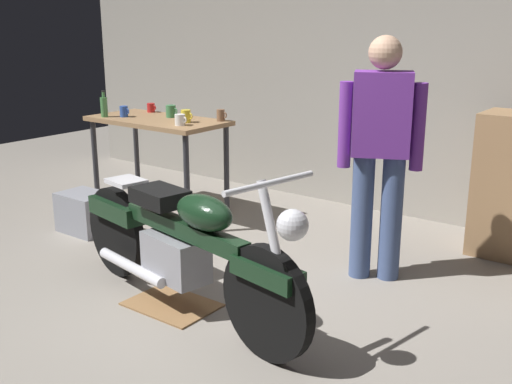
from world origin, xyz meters
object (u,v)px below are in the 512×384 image
object	(u,v)px
storage_bin	(85,212)
mug_yellow_tall	(186,116)
person_standing	(380,149)
mug_blue_enamel	(124,111)
mug_red_diner	(151,108)
bottle	(104,106)
mug_brown_stoneware	(221,115)
mug_green_speckled	(171,111)
mug_white_ceramic	(180,120)
motorcycle	(181,243)

from	to	relation	value
storage_bin	mug_yellow_tall	distance (m)	1.20
person_standing	mug_blue_enamel	bearing A→B (deg)	-26.32
mug_yellow_tall	mug_red_diner	xyz separation A→B (m)	(-0.69, 0.25, -0.01)
mug_yellow_tall	bottle	size ratio (longest dim) A/B	0.50
mug_blue_enamel	mug_brown_stoneware	size ratio (longest dim) A/B	1.02
mug_red_diner	mug_yellow_tall	bearing A→B (deg)	-19.68
mug_yellow_tall	mug_red_diner	distance (m)	0.74
mug_green_speckled	bottle	xyz separation A→B (m)	(-0.50, -0.35, 0.04)
person_standing	mug_white_ceramic	world-z (taller)	person_standing
motorcycle	mug_brown_stoneware	distance (m)	1.94
mug_green_speckled	motorcycle	bearing A→B (deg)	-44.30
storage_bin	mug_white_ceramic	xyz separation A→B (m)	(0.58, 0.60, 0.78)
storage_bin	person_standing	bearing A→B (deg)	14.15
person_standing	mug_brown_stoneware	xyz separation A→B (m)	(-1.72, 0.38, 0.03)
mug_blue_enamel	person_standing	bearing A→B (deg)	-0.56
mug_yellow_tall	mug_brown_stoneware	size ratio (longest dim) A/B	1.14
mug_green_speckled	mug_red_diner	bearing A→B (deg)	162.97
mug_yellow_tall	mug_blue_enamel	world-z (taller)	mug_yellow_tall
storage_bin	mug_brown_stoneware	xyz separation A→B (m)	(0.70, 0.99, 0.78)
mug_blue_enamel	mug_yellow_tall	bearing A→B (deg)	9.38
mug_yellow_tall	mug_brown_stoneware	xyz separation A→B (m)	(0.19, 0.24, -0.00)
mug_white_ceramic	mug_red_diner	size ratio (longest dim) A/B	1.15
person_standing	bottle	distance (m)	2.73
storage_bin	bottle	distance (m)	1.02
mug_yellow_tall	mug_blue_enamel	bearing A→B (deg)	-170.62
mug_brown_stoneware	mug_white_ceramic	bearing A→B (deg)	-108.10
person_standing	mug_blue_enamel	world-z (taller)	person_standing
motorcycle	mug_yellow_tall	world-z (taller)	mug_yellow_tall
storage_bin	mug_red_diner	world-z (taller)	mug_red_diner
storage_bin	bottle	bearing A→B (deg)	119.98
bottle	mug_red_diner	bearing A→B (deg)	75.55
motorcycle	mug_brown_stoneware	bearing A→B (deg)	133.12
mug_green_speckled	mug_brown_stoneware	xyz separation A→B (m)	(0.50, 0.11, -0.00)
motorcycle	mug_white_ceramic	distance (m)	1.72
motorcycle	storage_bin	size ratio (longest dim) A/B	4.92
mug_yellow_tall	mug_white_ceramic	world-z (taller)	mug_yellow_tall
mug_blue_enamel	bottle	world-z (taller)	bottle
mug_yellow_tall	mug_red_diner	bearing A→B (deg)	160.32
mug_blue_enamel	mug_red_diner	xyz separation A→B (m)	(-0.02, 0.36, -0.01)
person_standing	mug_brown_stoneware	world-z (taller)	person_standing
mug_white_ceramic	mug_red_diner	bearing A→B (deg)	152.71
mug_red_diner	bottle	size ratio (longest dim) A/B	0.43
storage_bin	mug_blue_enamel	distance (m)	1.02
bottle	mug_blue_enamel	bearing A→B (deg)	38.07
storage_bin	mug_yellow_tall	bearing A→B (deg)	55.61
mug_yellow_tall	mug_red_diner	size ratio (longest dim) A/B	1.15
mug_green_speckled	bottle	distance (m)	0.62
mug_white_ceramic	bottle	bearing A→B (deg)	-174.95
storage_bin	mug_red_diner	xyz separation A→B (m)	(-0.18, 0.99, 0.77)
bottle	mug_white_ceramic	bearing A→B (deg)	5.05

